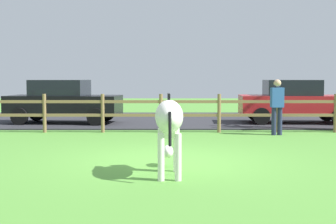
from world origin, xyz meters
The scene contains 7 objects.
ground_plane centered at (0.00, 0.00, 0.00)m, with size 60.00×60.00×0.00m, color #549338.
parking_asphalt centered at (0.00, 9.30, 0.03)m, with size 28.00×7.40×0.05m, color #2D2D33.
paddock_fence centered at (-0.22, 5.00, 0.68)m, with size 21.67×0.11×1.19m.
zebra centered at (0.02, -1.63, 0.93)m, with size 0.50×1.93×1.41m.
parked_car_red centered at (4.60, 7.71, 0.84)m, with size 4.08×2.03×1.56m.
parked_car_black centered at (-3.79, 7.65, 0.84)m, with size 4.13×2.16×1.56m.
visitor_near_fence centered at (3.21, 4.32, 0.91)m, with size 0.38×0.25×1.64m.
Camera 1 is at (0.00, -10.04, 1.69)m, focal length 52.33 mm.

